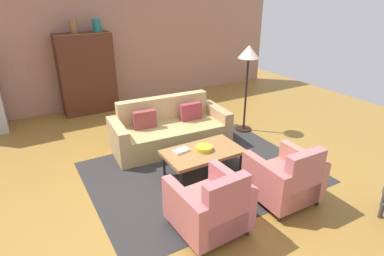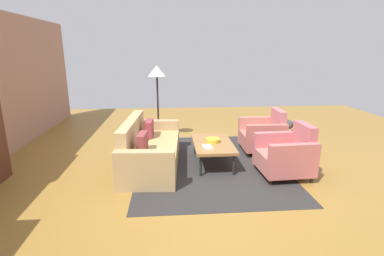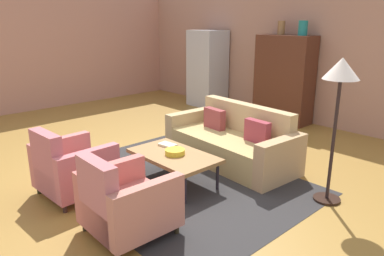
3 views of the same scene
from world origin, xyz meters
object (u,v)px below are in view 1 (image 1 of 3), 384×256
armchair_left (211,208)px  fruit_bowl (204,148)px  couch (169,130)px  cabinet (87,74)px  armchair_right (286,180)px  vase_tall (73,27)px  vase_round (97,25)px  coffee_table (203,153)px  book_stack (181,151)px  floor_lamp (248,60)px

armchair_left → fruit_bowl: (0.62, 1.17, 0.11)m
couch → cabinet: bearing=-68.3°
couch → armchair_right: (0.59, -2.35, 0.06)m
couch → fruit_bowl: size_ratio=8.24×
vase_tall → vase_round: (0.50, 0.00, 0.00)m
couch → vase_tall: size_ratio=7.80×
couch → coffee_table: couch is taller
vase_round → book_stack: bearing=-87.3°
cabinet → vase_tall: (-0.15, -0.00, 1.04)m
couch → vase_round: size_ratio=7.61×
couch → cabinet: 2.73m
armchair_right → vase_round: size_ratio=3.11×
armchair_right → cabinet: (-1.42, 4.88, 0.56)m
armchair_right → floor_lamp: bearing=65.7°
coffee_table → vase_tall: size_ratio=4.35×
vase_tall → floor_lamp: vase_tall is taller
armchair_left → couch: bearing=72.9°
vase_tall → cabinet: bearing=1.8°
vase_tall → vase_round: bearing=0.0°
couch → armchair_left: armchair_left is taller
coffee_table → armchair_right: (0.60, -1.17, -0.03)m
couch → vase_round: vase_round is taller
armchair_left → vase_tall: bearing=91.6°
cabinet → book_stack: bearing=-81.7°
armchair_left → floor_lamp: (2.24, 2.21, 1.10)m
couch → fruit_bowl: (0.02, -1.19, 0.16)m
vase_round → floor_lamp: bearing=-51.6°
couch → book_stack: 1.10m
couch → cabinet: (-0.82, 2.53, 0.61)m
fruit_bowl → vase_tall: (-0.99, 3.71, 1.49)m
couch → floor_lamp: 2.01m
fruit_bowl → vase_round: vase_round is taller
coffee_table → vase_round: size_ratio=4.24×
coffee_table → armchair_left: armchair_left is taller
armchair_left → vase_round: vase_round is taller
book_stack → floor_lamp: 2.37m
couch → vase_tall: bearing=-65.2°
vase_tall → armchair_right: bearing=-72.2°
coffee_table → floor_lamp: size_ratio=0.70×
cabinet → floor_lamp: cabinet is taller
coffee_table → armchair_left: (-0.60, -1.17, -0.03)m
coffee_table → vase_tall: 4.14m
book_stack → vase_tall: vase_tall is taller
floor_lamp → couch: bearing=175.0°
coffee_table → vase_round: vase_round is taller
fruit_bowl → armchair_right: bearing=-63.7°
coffee_table → couch: bearing=89.7°
fruit_bowl → floor_lamp: (1.62, 1.04, 1.00)m
armchair_right → vase_tall: 5.36m
fruit_bowl → cabinet: size_ratio=0.15×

